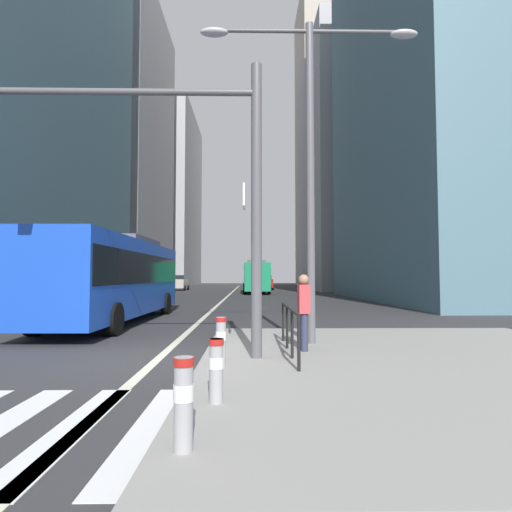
{
  "coord_description": "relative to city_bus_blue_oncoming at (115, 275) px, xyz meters",
  "views": [
    {
      "loc": [
        1.95,
        -8.9,
        1.77
      ],
      "look_at": [
        2.46,
        23.18,
        3.37
      ],
      "focal_mm": 28.88,
      "sensor_mm": 36.0,
      "label": 1
    }
  ],
  "objects": [
    {
      "name": "bollard_left",
      "position": [
        4.74,
        -10.57,
        -1.23
      ],
      "size": [
        0.2,
        0.2,
        0.81
      ],
      "color": "#99999E",
      "rests_on": "median_island"
    },
    {
      "name": "bollard_front",
      "position": [
        4.56,
        -12.03,
        -1.21
      ],
      "size": [
        0.2,
        0.2,
        0.86
      ],
      "color": "#99999E",
      "rests_on": "median_island"
    },
    {
      "name": "bollard_right",
      "position": [
        4.65,
        -8.41,
        -1.2
      ],
      "size": [
        0.2,
        0.2,
        0.88
      ],
      "color": "#99999E",
      "rests_on": "median_island"
    },
    {
      "name": "ground_plane",
      "position": [
        3.22,
        12.97,
        -1.84
      ],
      "size": [
        160.0,
        160.0,
        0.0
      ],
      "primitive_type": "plane",
      "color": "#303033"
    },
    {
      "name": "car_receding_near",
      "position": [
        7.25,
        39.13,
        -0.85
      ],
      "size": [
        2.21,
        4.42,
        1.94
      ],
      "color": "maroon",
      "rests_on": "ground"
    },
    {
      "name": "office_tower_left_mid",
      "position": [
        -12.78,
        39.38,
        17.62
      ],
      "size": [
        11.42,
        20.98,
        38.91
      ],
      "primitive_type": "cube",
      "color": "#9E9EA3",
      "rests_on": "ground"
    },
    {
      "name": "office_tower_right_near",
      "position": [
        20.22,
        14.26,
        15.26
      ],
      "size": [
        12.82,
        23.29,
        34.2
      ],
      "primitive_type": "cube",
      "color": "slate",
      "rests_on": "ground"
    },
    {
      "name": "office_tower_right_far",
      "position": [
        20.22,
        64.05,
        26.73
      ],
      "size": [
        10.29,
        16.34,
        57.14
      ],
      "primitive_type": "cube",
      "color": "gray",
      "rests_on": "ground"
    },
    {
      "name": "car_oncoming_mid",
      "position": [
        -3.82,
        37.03,
        -0.85
      ],
      "size": [
        2.08,
        4.12,
        1.94
      ],
      "color": "#B2A899",
      "rests_on": "ground"
    },
    {
      "name": "lane_centre_line",
      "position": [
        3.22,
        22.97,
        -1.83
      ],
      "size": [
        0.2,
        80.0,
        0.01
      ],
      "primitive_type": "cube",
      "color": "beige",
      "rests_on": "ground"
    },
    {
      "name": "city_bus_red_receding",
      "position": [
        5.85,
        28.23,
        -0.0
      ],
      "size": [
        2.86,
        10.71,
        3.4
      ],
      "color": "#198456",
      "rests_on": "ground"
    },
    {
      "name": "office_tower_right_mid",
      "position": [
        20.22,
        41.78,
        14.93
      ],
      "size": [
        13.93,
        23.32,
        33.53
      ],
      "primitive_type": "cube",
      "color": "#9E9EA3",
      "rests_on": "ground"
    },
    {
      "name": "street_lamp_post",
      "position": [
        6.68,
        -5.88,
        3.45
      ],
      "size": [
        5.5,
        0.32,
        8.0
      ],
      "color": "#56565B",
      "rests_on": "median_island"
    },
    {
      "name": "median_island",
      "position": [
        8.72,
        -8.03,
        -1.76
      ],
      "size": [
        9.0,
        10.0,
        0.15
      ],
      "primitive_type": "cube",
      "color": "gray",
      "rests_on": "ground"
    },
    {
      "name": "city_bus_blue_oncoming",
      "position": [
        0.0,
        0.0,
        0.0
      ],
      "size": [
        2.82,
        11.01,
        3.4
      ],
      "color": "blue",
      "rests_on": "ground"
    },
    {
      "name": "pedestrian_railing",
      "position": [
        6.02,
        -7.17,
        -0.99
      ],
      "size": [
        0.06,
        3.38,
        0.98
      ],
      "color": "black",
      "rests_on": "median_island"
    },
    {
      "name": "office_tower_left_far",
      "position": [
        -12.78,
        67.83,
        15.61
      ],
      "size": [
        13.29,
        25.2,
        34.89
      ],
      "primitive_type": "cube",
      "color": "#9E9EA3",
      "rests_on": "ground"
    },
    {
      "name": "car_receding_far",
      "position": [
        6.88,
        37.8,
        -0.84
      ],
      "size": [
        2.15,
        4.62,
        1.94
      ],
      "color": "gold",
      "rests_on": "ground"
    },
    {
      "name": "pedestrian_waiting",
      "position": [
        6.36,
        -6.89,
        -0.76
      ],
      "size": [
        0.25,
        0.38,
        1.66
      ],
      "color": "#2D334C",
      "rests_on": "median_island"
    },
    {
      "name": "traffic_signal_gantry",
      "position": [
        3.38,
        -7.66,
        2.26
      ],
      "size": [
        5.84,
        0.65,
        6.0
      ],
      "color": "#515156",
      "rests_on": "median_island"
    }
  ]
}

